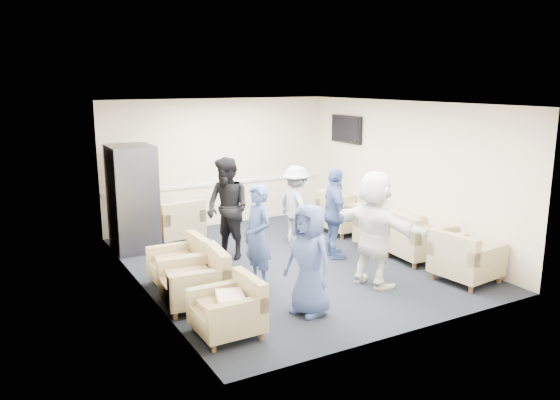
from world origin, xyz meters
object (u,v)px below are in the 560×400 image
armchair_left_far (183,265)px  person_back_left (228,208)px  armchair_left_mid (198,282)px  armchair_right_near (464,260)px  person_front_left (309,260)px  armchair_right_far (344,215)px  person_back_right (296,205)px  person_mid_left (258,236)px  armchair_corner (177,223)px  armchair_left_near (231,311)px  armchair_right_midnear (416,240)px  vending_machine (133,198)px  armchair_right_midfar (384,231)px  person_mid_right (335,214)px  person_front_right (374,229)px

armchair_left_far → person_back_left: person_back_left is taller
armchair_left_mid → armchair_left_far: (0.08, 0.83, -0.02)m
armchair_right_near → person_front_left: size_ratio=0.63×
armchair_right_far → person_front_left: size_ratio=0.62×
armchair_right_near → person_back_right: (-1.22, 3.03, 0.41)m
person_mid_left → armchair_corner: bearing=177.5°
armchair_right_far → person_front_left: 4.10m
person_front_left → person_back_left: (0.02, 2.70, 0.14)m
armchair_corner → person_mid_left: bearing=89.8°
armchair_left_near → armchair_right_midnear: (3.96, 1.05, 0.06)m
vending_machine → person_back_left: size_ratio=1.09×
armchair_right_far → person_mid_left: 3.43m
armchair_right_midfar → vending_machine: (-4.01, 2.27, 0.61)m
armchair_left_far → person_front_left: bearing=31.6°
armchair_left_far → person_front_left: 2.16m
armchair_right_midnear → person_mid_right: 1.47m
armchair_left_mid → armchair_right_midnear: (4.00, 0.02, 0.03)m
armchair_left_near → person_mid_left: (1.02, 1.29, 0.48)m
person_front_left → person_back_right: 3.23m
armchair_left_far → armchair_right_far: size_ratio=0.86×
armchair_left_far → armchair_right_far: bearing=107.3°
armchair_right_far → person_mid_right: 1.71m
armchair_corner → armchair_right_midfar: bearing=137.1°
armchair_left_far → armchair_right_midfar: 3.85m
armchair_left_far → armchair_right_far: armchair_right_far is taller
armchair_left_near → armchair_left_far: armchair_left_far is taller
armchair_right_midfar → person_mid_right: person_mid_right is taller
armchair_right_midfar → person_back_left: person_back_left is taller
armchair_right_near → person_front_right: 1.54m
person_mid_left → person_back_left: size_ratio=0.88×
armchair_left_far → person_mid_left: (0.98, -0.58, 0.47)m
armchair_right_midnear → person_back_left: 3.30m
person_front_left → person_mid_left: size_ratio=0.96×
armchair_right_midfar → person_back_left: 2.92m
armchair_left_mid → vending_machine: bearing=-172.6°
armchair_right_midfar → armchair_right_midnear: bearing=177.1°
armchair_corner → person_front_left: (0.43, -4.12, 0.40)m
armchair_left_near → armchair_corner: armchair_corner is taller
armchair_left_far → vending_machine: (-0.16, 2.20, 0.65)m
armchair_right_midnear → person_mid_left: (-2.94, 0.24, 0.42)m
person_back_right → armchair_corner: bearing=53.2°
armchair_left_near → armchair_right_midnear: size_ratio=0.79×
armchair_left_near → armchair_right_near: bearing=88.1°
armchair_left_mid → person_mid_right: 3.00m
person_back_right → armchair_left_mid: bearing=121.2°
armchair_right_midfar → person_front_right: 1.93m
person_front_left → armchair_left_far: bearing=-164.6°
armchair_right_midnear → person_front_right: bearing=116.8°
vending_machine → person_back_left: bearing=-44.7°
armchair_right_midfar → armchair_left_mid: bearing=92.6°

